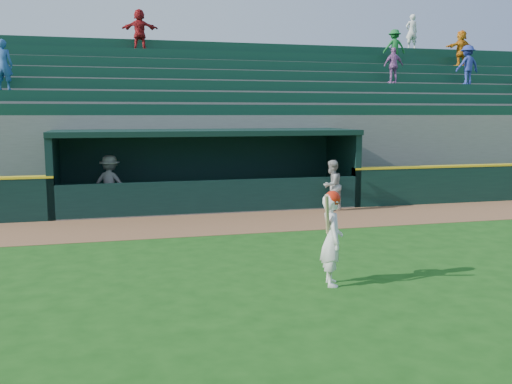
% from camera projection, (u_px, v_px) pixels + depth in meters
% --- Properties ---
extents(ground, '(120.00, 120.00, 0.00)m').
position_uv_depth(ground, '(277.00, 271.00, 10.81)').
color(ground, '#194A12').
rests_on(ground, ground).
extents(warning_track, '(40.00, 3.00, 0.01)m').
position_uv_depth(warning_track, '(225.00, 223.00, 15.51)').
color(warning_track, brown).
rests_on(warning_track, ground).
extents(dugout_player_front, '(0.96, 0.92, 1.56)m').
position_uv_depth(dugout_player_front, '(332.00, 185.00, 17.45)').
color(dugout_player_front, '#A1A19C').
rests_on(dugout_player_front, ground).
extents(dugout_player_inside, '(1.27, 1.02, 1.72)m').
position_uv_depth(dugout_player_inside, '(110.00, 183.00, 17.32)').
color(dugout_player_inside, gray).
rests_on(dugout_player_inside, ground).
extents(dugout, '(9.40, 2.80, 2.46)m').
position_uv_depth(dugout, '(206.00, 164.00, 18.30)').
color(dugout, '#62625D').
rests_on(dugout, ground).
extents(stands, '(34.50, 6.25, 7.54)m').
position_uv_depth(stands, '(186.00, 128.00, 22.54)').
color(stands, slate).
rests_on(stands, ground).
extents(batter_at_plate, '(0.56, 0.78, 1.67)m').
position_uv_depth(batter_at_plate, '(332.00, 238.00, 9.82)').
color(batter_at_plate, white).
rests_on(batter_at_plate, ground).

